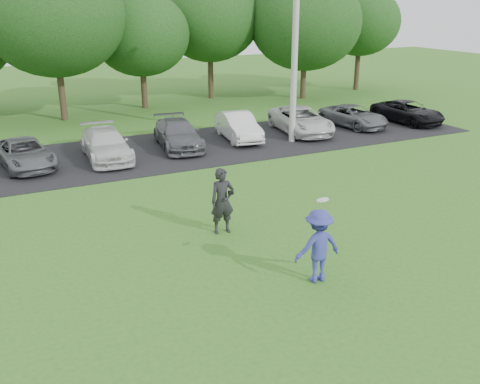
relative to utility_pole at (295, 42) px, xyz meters
name	(u,v)px	position (x,y,z in m)	size (l,w,h in m)	color
ground	(307,292)	(-6.80, -11.91, -4.52)	(100.00, 100.00, 0.00)	#34681D
parking_lot	(144,153)	(-6.80, 1.09, -4.50)	(32.00, 6.50, 0.03)	black
utility_pole	(295,42)	(0.00, 0.00, 0.00)	(0.28, 0.28, 9.03)	#ADACA8
frisbee_player	(318,246)	(-6.29, -11.52, -3.62)	(1.18, 0.71, 2.19)	#343992
camera_bystander	(222,201)	(-7.14, -8.00, -3.56)	(0.73, 0.51, 1.90)	black
parked_cars	(190,134)	(-4.66, 1.11, -3.90)	(30.66, 5.05, 1.25)	slate
tree_row	(116,25)	(-5.28, 10.85, 0.39)	(42.39, 9.85, 8.64)	#38281C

